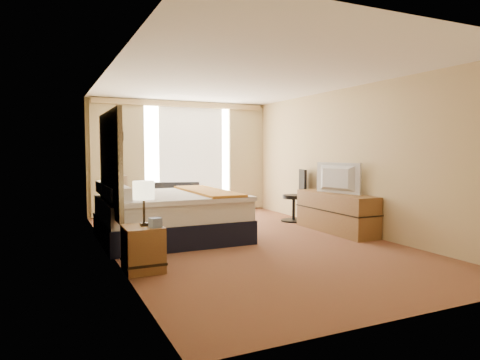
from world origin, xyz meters
name	(u,v)px	position (x,y,z in m)	size (l,w,h in m)	color
floor	(244,241)	(0.00, 0.00, 0.00)	(4.20, 7.00, 0.02)	maroon
ceiling	(244,79)	(0.00, 0.00, 2.60)	(4.20, 7.00, 0.02)	white
wall_back	(180,157)	(0.00, 3.50, 1.30)	(4.20, 0.02, 2.60)	tan
wall_front	(418,170)	(0.00, -3.50, 1.30)	(4.20, 0.02, 2.60)	tan
wall_left	(109,162)	(-2.10, 0.00, 1.30)	(0.02, 7.00, 2.60)	tan
wall_right	(349,160)	(2.10, 0.00, 1.30)	(0.02, 7.00, 2.60)	tan
headboard	(110,163)	(-2.06, 0.20, 1.28)	(0.06, 1.85, 1.50)	black
nightstand_left	(143,249)	(-1.87, -1.05, 0.28)	(0.45, 0.52, 0.55)	brown
nightstand_right	(112,219)	(-1.87, 1.45, 0.28)	(0.45, 0.52, 0.55)	brown
media_dresser	(336,212)	(1.83, 0.00, 0.35)	(0.50, 1.80, 0.70)	brown
window	(191,157)	(0.25, 3.47, 1.32)	(2.30, 0.02, 2.30)	white
curtains	(182,153)	(0.00, 3.39, 1.41)	(4.12, 0.19, 2.56)	beige
bed	(169,215)	(-1.06, 0.67, 0.40)	(2.23, 2.04, 1.08)	black
loveseat	(173,207)	(-0.45, 2.59, 0.26)	(1.39, 1.02, 0.78)	#5A191A
floor_lamp	(119,157)	(-1.44, 3.30, 1.32)	(0.24, 0.24, 1.87)	black
desk_chair	(296,198)	(1.80, 1.28, 0.48)	(0.53, 0.52, 1.07)	black
lamp_left	(144,191)	(-1.85, -1.03, 0.97)	(0.26, 0.26, 0.55)	black
lamp_right	(115,177)	(-1.82, 1.39, 1.00)	(0.28, 0.28, 0.58)	black
tissue_box	(155,223)	(-1.75, -1.19, 0.61)	(0.12, 0.12, 0.11)	#7C92C0
telephone	(115,202)	(-1.83, 1.34, 0.58)	(0.17, 0.14, 0.07)	black
television	(335,178)	(1.78, -0.02, 0.97)	(0.95, 0.12, 0.55)	black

